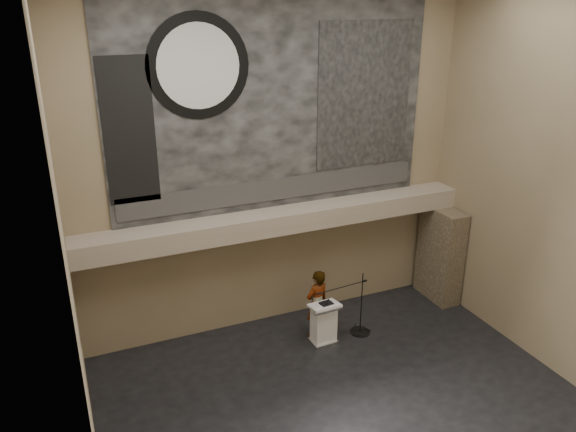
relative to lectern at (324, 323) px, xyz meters
name	(u,v)px	position (x,y,z in m)	size (l,w,h in m)	color
floor	(348,407)	(-0.60, -2.35, -0.55)	(10.00, 10.00, 0.00)	black
wall_back	(275,165)	(-0.60, 1.65, 3.70)	(10.00, 0.02, 8.50)	#7B6B4E
wall_front	(518,332)	(-0.60, -6.35, 3.70)	(10.00, 0.02, 8.50)	#7B6B4E
wall_left	(69,270)	(-5.60, -2.35, 3.70)	(0.02, 8.00, 8.50)	#7B6B4E
wall_right	(557,187)	(4.40, -2.35, 3.70)	(0.02, 8.00, 8.50)	#7B6B4E
soffit	(282,220)	(-0.60, 1.25, 2.40)	(10.00, 0.80, 0.50)	gray
sprinkler_left	(221,241)	(-2.20, 1.20, 2.12)	(0.04, 0.04, 0.06)	#B2893D
sprinkler_right	(349,220)	(1.30, 1.20, 2.12)	(0.04, 0.04, 0.06)	#B2893D
banner	(275,106)	(-0.60, 1.62, 5.15)	(8.00, 0.05, 5.00)	black
banner_text_strip	(276,189)	(-0.60, 1.58, 3.10)	(7.76, 0.02, 0.55)	#2C2C2C
banner_clock_rim	(198,66)	(-2.40, 1.58, 6.15)	(2.30, 2.30, 0.02)	black
banner_clock_face	(199,67)	(-2.40, 1.56, 6.15)	(1.84, 1.84, 0.02)	silver
banner_building_print	(365,96)	(1.80, 1.58, 5.25)	(2.60, 0.02, 3.60)	black
banner_brick_print	(129,132)	(-4.00, 1.58, 4.85)	(1.10, 0.02, 3.20)	black
stone_pier	(440,254)	(4.05, 0.80, 0.80)	(0.60, 1.40, 2.70)	#433829
lectern	(324,323)	(0.00, 0.00, 0.00)	(0.74, 0.55, 1.14)	silver
binder	(326,304)	(0.04, -0.03, 0.56)	(0.31, 0.25, 0.04)	black
papers	(321,306)	(-0.11, -0.05, 0.55)	(0.19, 0.27, 0.01)	silver
speaker_person	(317,304)	(-0.02, 0.35, 0.37)	(0.67, 0.44, 1.84)	white
mic_stand	(359,324)	(1.03, 0.02, -0.29)	(1.61, 0.52, 1.70)	black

